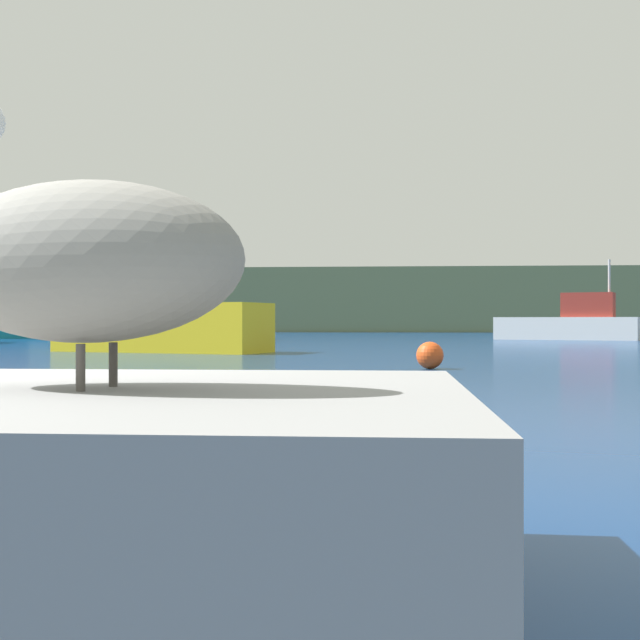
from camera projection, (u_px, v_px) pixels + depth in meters
The scene contains 7 objects.
hillside_backdrop at pixel (362, 301), 77.24m from camera, with size 140.00×11.37×5.48m, color #6B7A51.
pier_dock at pixel (82, 498), 2.84m from camera, with size 2.53×2.23×0.72m, color gray.
pelican at pixel (79, 259), 2.84m from camera, with size 1.44×0.79×0.99m.
fishing_boat_green at pixel (201, 323), 42.85m from camera, with size 6.07×3.18×5.25m.
fishing_boat_yellow at pixel (162, 318), 26.18m from camera, with size 6.99×4.08×5.30m.
fishing_boat_white at pixel (571, 323), 42.78m from camera, with size 7.08×4.06×3.95m.
mooring_buoy at pixel (430, 355), 16.87m from camera, with size 0.54×0.54×0.54m, color #E54C19.
Camera 1 is at (2.42, -3.44, 0.94)m, focal length 48.34 mm.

